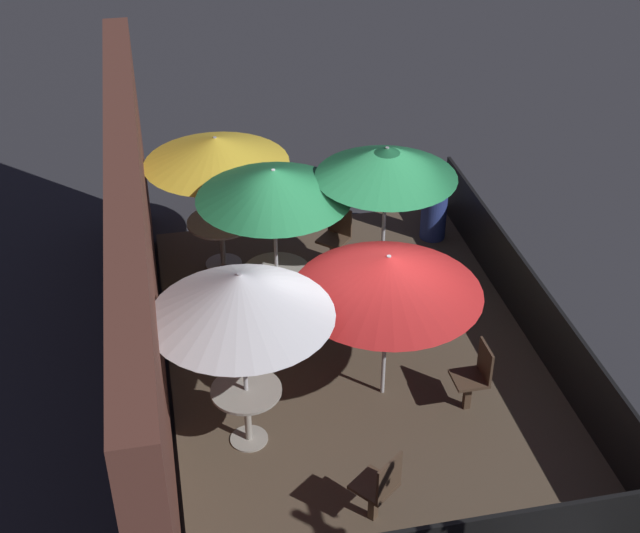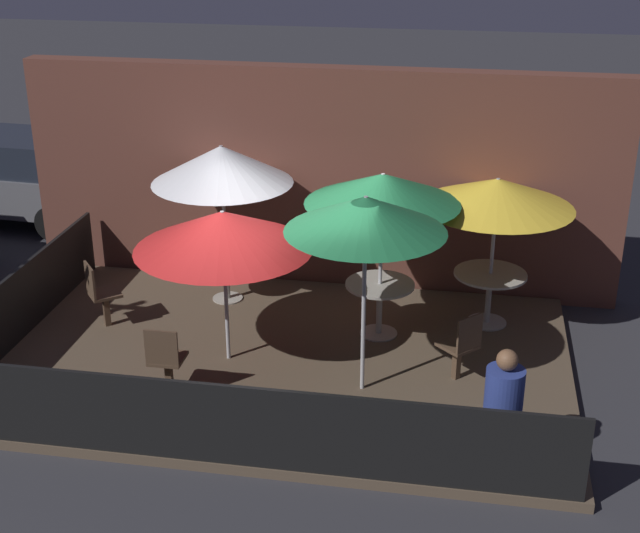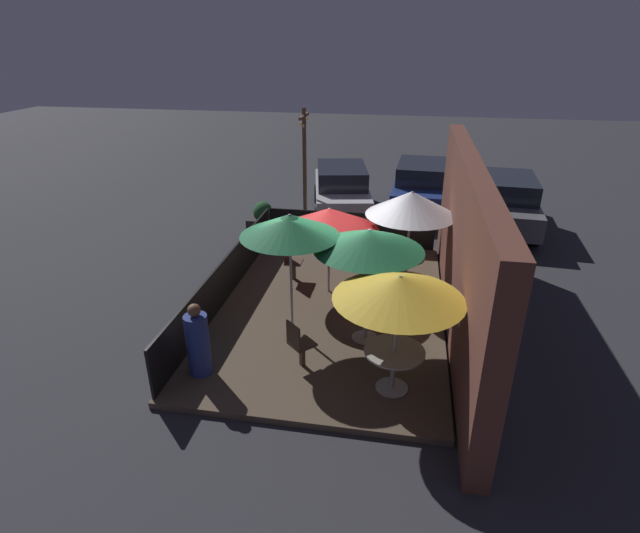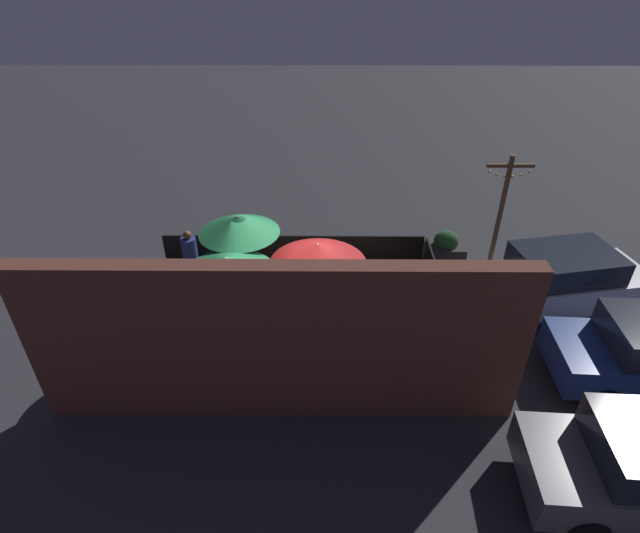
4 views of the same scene
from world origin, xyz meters
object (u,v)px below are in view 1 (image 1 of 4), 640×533
(dining_table_2, at_px, (277,280))
(patio_umbrella_3, at_px, (388,274))
(patio_umbrella_1, at_px, (240,295))
(patio_chair_1, at_px, (336,235))
(patio_chair_2, at_px, (379,486))
(patio_umbrella_2, at_px, (274,184))
(patron_0, at_px, (435,203))
(patio_umbrella_0, at_px, (216,150))
(dining_table_1, at_px, (247,400))
(dining_table_0, at_px, (221,230))
(patio_umbrella_4, at_px, (387,162))
(patio_chair_0, at_px, (475,375))

(dining_table_2, bearing_deg, patio_umbrella_3, -151.09)
(patio_umbrella_1, xyz_separation_m, patio_chair_1, (3.45, -1.79, -1.56))
(dining_table_2, xyz_separation_m, patio_chair_2, (-3.79, -0.44, -0.08))
(patio_umbrella_3, distance_m, dining_table_2, 2.40)
(patio_umbrella_2, xyz_separation_m, patron_0, (1.58, -2.74, -1.46))
(patio_umbrella_0, relative_size, dining_table_1, 2.62)
(patio_umbrella_1, distance_m, dining_table_1, 1.46)
(patio_umbrella_2, xyz_separation_m, dining_table_2, (0.00, 0.00, -1.47))
(patio_umbrella_0, bearing_deg, patio_chair_2, -168.84)
(patron_0, bearing_deg, dining_table_1, -66.62)
(patio_umbrella_1, bearing_deg, dining_table_0, -1.97)
(patron_0, bearing_deg, patio_umbrella_4, -63.43)
(dining_table_1, height_order, patron_0, patron_0)
(patio_umbrella_1, relative_size, patio_umbrella_2, 1.03)
(dining_table_2, relative_size, patio_chair_1, 1.01)
(patio_umbrella_3, distance_m, patio_umbrella_4, 1.91)
(dining_table_0, bearing_deg, patron_0, -87.80)
(patio_umbrella_3, relative_size, patio_chair_0, 2.44)
(patio_umbrella_4, bearing_deg, patio_umbrella_0, 54.12)
(patio_umbrella_1, xyz_separation_m, dining_table_1, (-0.00, -0.00, -1.46))
(patio_umbrella_0, relative_size, patron_0, 1.55)
(patio_umbrella_4, bearing_deg, dining_table_0, 54.12)
(dining_table_0, distance_m, patio_chair_2, 5.34)
(patio_chair_2, bearing_deg, dining_table_1, -0.00)
(patio_umbrella_1, bearing_deg, patio_umbrella_3, -74.16)
(dining_table_0, bearing_deg, patio_umbrella_2, -157.77)
(patio_umbrella_1, distance_m, patio_umbrella_4, 3.17)
(patio_chair_1, bearing_deg, patio_chair_2, 36.23)
(patio_umbrella_2, distance_m, patio_umbrella_4, 1.47)
(dining_table_1, bearing_deg, patio_umbrella_4, -43.66)
(dining_table_2, bearing_deg, patio_umbrella_0, 22.23)
(patio_chair_0, relative_size, patron_0, 0.67)
(patio_umbrella_0, height_order, patio_umbrella_1, patio_umbrella_1)
(patio_umbrella_2, bearing_deg, patio_umbrella_0, 22.23)
(dining_table_0, distance_m, patio_chair_0, 4.57)
(patio_umbrella_0, bearing_deg, dining_table_1, 178.03)
(dining_table_0, bearing_deg, patio_umbrella_4, -125.88)
(patio_umbrella_1, height_order, patron_0, patio_umbrella_1)
(dining_table_0, xyz_separation_m, patio_chair_1, (-0.33, -1.66, -0.11))
(patio_umbrella_1, bearing_deg, patio_chair_0, -89.67)
(dining_table_1, bearing_deg, patio_chair_0, -89.67)
(patio_chair_0, relative_size, patio_chair_2, 0.97)
(dining_table_2, height_order, patio_chair_2, patio_chair_2)
(patio_umbrella_2, xyz_separation_m, dining_table_0, (1.45, 0.59, -1.46))
(patio_umbrella_1, xyz_separation_m, patio_umbrella_4, (2.29, -2.19, 0.18))
(patio_umbrella_4, distance_m, dining_table_1, 3.56)
(patio_chair_1, bearing_deg, patio_umbrella_2, -0.00)
(patio_umbrella_1, relative_size, dining_table_2, 2.52)
(dining_table_1, relative_size, dining_table_2, 0.87)
(dining_table_0, distance_m, patio_chair_1, 1.70)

